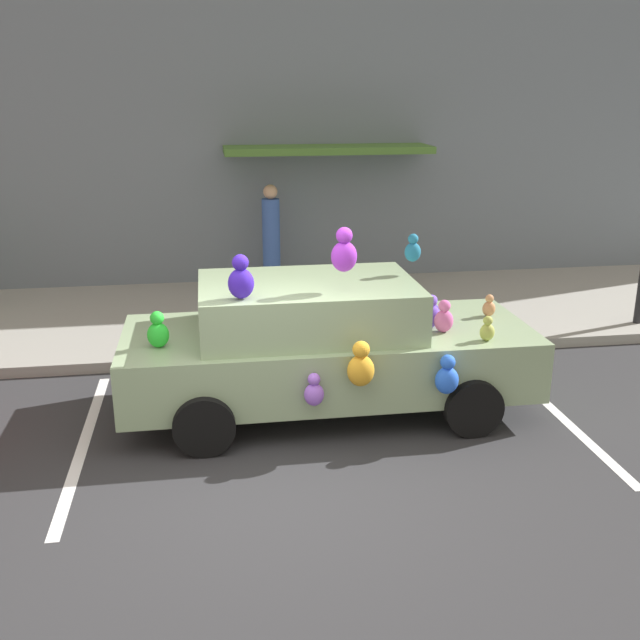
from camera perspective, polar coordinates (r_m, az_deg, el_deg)
The scene contains 8 objects.
ground_plane at distance 7.31m, azimuth -4.12°, elevation -12.04°, with size 60.00×60.00×0.00m, color #2D2D30.
sidewalk at distance 11.88m, azimuth -6.19°, elevation 0.30°, with size 24.00×4.00×0.15m, color gray.
storefront_building at distance 13.48m, azimuth -7.06°, elevation 15.84°, with size 24.00×1.25×6.40m.
parking_stripe_front at distance 9.06m, azimuth 17.70°, elevation -6.70°, with size 0.12×3.60×0.01m, color silver.
parking_stripe_rear at distance 8.29m, azimuth -17.84°, elevation -9.06°, with size 0.12×3.60×0.01m, color silver.
plush_covered_car at distance 8.38m, azimuth 0.26°, elevation -1.92°, with size 4.61×2.14×2.23m.
teddy_bear_on_sidewalk at distance 10.37m, azimuth -0.71°, elevation -0.20°, with size 0.31×0.26×0.59m.
pedestrian_near_shopfront at distance 13.06m, azimuth -3.80°, elevation 6.28°, with size 0.31×0.31×1.83m.
Camera 1 is at (-0.46, -6.32, 3.64)m, focal length 41.27 mm.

